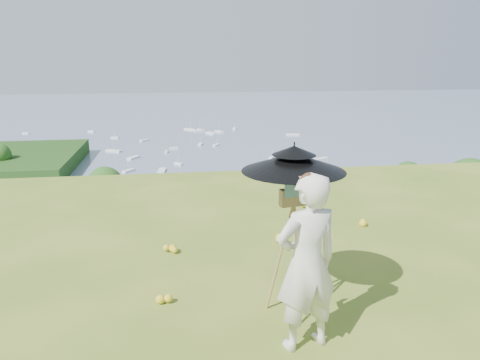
{
  "coord_description": "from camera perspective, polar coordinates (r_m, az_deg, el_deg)",
  "views": [
    {
      "loc": [
        -2.15,
        -4.48,
        2.89
      ],
      "look_at": [
        -1.15,
        2.57,
        0.96
      ],
      "focal_mm": 35.0,
      "sensor_mm": 36.0,
      "label": 1
    }
  ],
  "objects": [
    {
      "name": "ground",
      "position": [
        5.75,
        15.71,
        -15.66
      ],
      "size": [
        14.0,
        14.0,
        0.0
      ],
      "primitive_type": "plane",
      "color": "#4F7220",
      "rests_on": "ground"
    },
    {
      "name": "shoreline_tier",
      "position": [
        88.51,
        -5.97,
        -10.99
      ],
      "size": [
        170.0,
        28.0,
        8.0
      ],
      "primitive_type": "cube",
      "color": "slate",
      "rests_on": "bay_water"
    },
    {
      "name": "bay_water",
      "position": [
        247.25,
        -7.54,
        6.46
      ],
      "size": [
        700.0,
        700.0,
        0.0
      ],
      "primitive_type": "plane",
      "color": "slate",
      "rests_on": "ground"
    },
    {
      "name": "slope_trees",
      "position": [
        43.4,
        -4.58,
        -9.23
      ],
      "size": [
        110.0,
        50.0,
        6.0
      ],
      "primitive_type": null,
      "color": "#174D17",
      "rests_on": "forest_slope"
    },
    {
      "name": "harbor_town",
      "position": [
        85.85,
        -6.09,
        -7.09
      ],
      "size": [
        110.0,
        22.0,
        5.0
      ],
      "primitive_type": null,
      "color": "beige",
      "rests_on": "shoreline_tier"
    },
    {
      "name": "moored_boats",
      "position": [
        169.78,
        -11.39,
        2.44
      ],
      "size": [
        140.0,
        140.0,
        0.7
      ],
      "primitive_type": null,
      "color": "white",
      "rests_on": "bay_water"
    },
    {
      "name": "wildflowers",
      "position": [
        5.91,
        14.77,
        -13.97
      ],
      "size": [
        10.0,
        10.5,
        0.12
      ],
      "primitive_type": null,
      "color": "yellow",
      "rests_on": "ground"
    },
    {
      "name": "painter",
      "position": [
        4.67,
        8.14,
        -10.01
      ],
      "size": [
        0.76,
        0.59,
        1.83
      ],
      "primitive_type": "imported",
      "rotation": [
        0.0,
        0.0,
        3.4
      ],
      "color": "silver",
      "rests_on": "ground"
    },
    {
      "name": "field_easel",
      "position": [
        5.26,
        6.39,
        -8.22
      ],
      "size": [
        0.71,
        0.71,
        1.63
      ],
      "primitive_type": null,
      "rotation": [
        0.0,
        0.0,
        0.17
      ],
      "color": "olive",
      "rests_on": "ground"
    },
    {
      "name": "sun_umbrella",
      "position": [
        5.01,
        6.53,
        0.92
      ],
      "size": [
        1.27,
        1.27,
        0.66
      ],
      "primitive_type": null,
      "rotation": [
        0.0,
        0.0,
        0.15
      ],
      "color": "black",
      "rests_on": "field_easel"
    },
    {
      "name": "painter_cap",
      "position": [
        4.38,
        8.56,
        0.25
      ],
      "size": [
        0.23,
        0.26,
        0.1
      ],
      "primitive_type": null,
      "rotation": [
        0.0,
        0.0,
        0.17
      ],
      "color": "#BD6869",
      "rests_on": "painter"
    }
  ]
}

